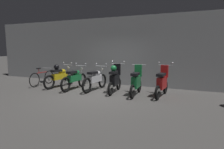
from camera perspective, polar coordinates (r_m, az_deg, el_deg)
name	(u,v)px	position (r m, az deg, el deg)	size (l,w,h in m)	color
ground_plane	(96,95)	(7.63, -4.67, -6.11)	(80.00, 80.00, 0.00)	#565451
back_wall	(121,51)	(9.82, 2.59, 6.82)	(16.00, 0.30, 3.35)	gray
motorbike_slot_0	(60,76)	(9.48, -15.08, -0.41)	(0.59, 1.95, 1.15)	black
motorbike_slot_1	(75,78)	(8.80, -10.89, -1.12)	(0.59, 1.95, 1.15)	black
motorbike_slot_2	(95,79)	(8.46, -4.91, -1.36)	(0.59, 1.95, 1.15)	black
motorbike_slot_3	(115,79)	(8.00, 0.87, -1.29)	(0.59, 1.68, 1.29)	black
motorbike_slot_4	(136,82)	(7.59, 7.15, -2.17)	(0.56, 1.68, 1.18)	black
motorbike_slot_5	(162,83)	(7.57, 14.51, -2.35)	(0.59, 1.68, 1.29)	black
bicycle	(42,78)	(10.21, -19.85, -0.99)	(0.50, 1.73, 0.89)	black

